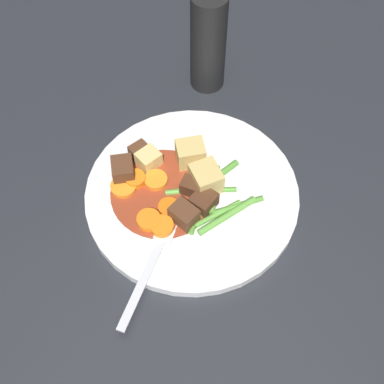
{
  "coord_description": "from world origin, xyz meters",
  "views": [
    {
      "loc": [
        0.01,
        0.36,
        0.58
      ],
      "look_at": [
        0.0,
        0.0,
        0.01
      ],
      "focal_mm": 50.06,
      "sensor_mm": 36.0,
      "label": 1
    }
  ],
  "objects": [
    {
      "name": "carrot_slice_3",
      "position": [
        0.04,
        0.05,
        0.02
      ],
      "size": [
        0.04,
        0.04,
        0.01
      ],
      "primitive_type": "cylinder",
      "rotation": [
        0.0,
        0.0,
        3.98
      ],
      "color": "orange",
      "rests_on": "dinner_plate"
    },
    {
      "name": "ground_plane",
      "position": [
        0.0,
        0.0,
        0.0
      ],
      "size": [
        3.0,
        3.0,
        0.0
      ],
      "primitive_type": "plane",
      "color": "#26282D"
    },
    {
      "name": "carrot_slice_0",
      "position": [
        0.08,
        -0.01,
        0.02
      ],
      "size": [
        0.04,
        0.04,
        0.01
      ],
      "primitive_type": "cylinder",
      "rotation": [
        0.0,
        0.0,
        1.05
      ],
      "color": "orange",
      "rests_on": "dinner_plate"
    },
    {
      "name": "meat_chunk_1",
      "position": [
        -0.01,
        0.02,
        0.02
      ],
      "size": [
        0.04,
        0.04,
        0.02
      ],
      "primitive_type": "cube",
      "rotation": [
        0.0,
        0.0,
        5.59
      ],
      "color": "#4C2B19",
      "rests_on": "dinner_plate"
    },
    {
      "name": "green_bean_2",
      "position": [
        -0.02,
        -0.0,
        0.02
      ],
      "size": [
        0.08,
        0.01,
        0.01
      ],
      "primitive_type": "cylinder",
      "rotation": [
        0.0,
        1.57,
        -0.01
      ],
      "color": "#599E38",
      "rests_on": "dinner_plate"
    },
    {
      "name": "green_bean_6",
      "position": [
        -0.0,
        0.0,
        0.02
      ],
      "size": [
        0.07,
        0.01,
        0.01
      ],
      "primitive_type": "cylinder",
      "rotation": [
        0.0,
        1.57,
        0.06
      ],
      "color": "#66AD42",
      "rests_on": "dinner_plate"
    },
    {
      "name": "green_bean_8",
      "position": [
        -0.05,
        0.02,
        0.02
      ],
      "size": [
        0.06,
        0.03,
        0.01
      ],
      "primitive_type": "cylinder",
      "rotation": [
        0.0,
        1.57,
        0.3
      ],
      "color": "#599E38",
      "rests_on": "dinner_plate"
    },
    {
      "name": "meat_chunk_4",
      "position": [
        0.06,
        -0.05,
        0.02
      ],
      "size": [
        0.03,
        0.03,
        0.02
      ],
      "primitive_type": "cube",
      "rotation": [
        0.0,
        0.0,
        2.2
      ],
      "color": "#56331E",
      "rests_on": "dinner_plate"
    },
    {
      "name": "green_bean_1",
      "position": [
        -0.03,
        0.03,
        0.02
      ],
      "size": [
        0.06,
        0.04,
        0.01
      ],
      "primitive_type": "cylinder",
      "rotation": [
        0.0,
        1.57,
        0.5
      ],
      "color": "#66AD42",
      "rests_on": "dinner_plate"
    },
    {
      "name": "green_bean_3",
      "position": [
        -0.02,
        0.01,
        0.02
      ],
      "size": [
        0.04,
        0.07,
        0.01
      ],
      "primitive_type": "cylinder",
      "rotation": [
        0.0,
        1.57,
        1.06
      ],
      "color": "#66AD42",
      "rests_on": "dinner_plate"
    },
    {
      "name": "meat_chunk_3",
      "position": [
        -0.0,
        0.0,
        0.02
      ],
      "size": [
        0.03,
        0.03,
        0.02
      ],
      "primitive_type": "cube",
      "rotation": [
        0.0,
        0.0,
        5.86
      ],
      "color": "#4C2B19",
      "rests_on": "dinner_plate"
    },
    {
      "name": "green_bean_5",
      "position": [
        -0.04,
        0.04,
        0.02
      ],
      "size": [
        0.07,
        0.05,
        0.01
      ],
      "primitive_type": "cylinder",
      "rotation": [
        0.0,
        1.57,
        0.56
      ],
      "color": "#66AD42",
      "rests_on": "dinner_plate"
    },
    {
      "name": "carrot_slice_4",
      "position": [
        0.03,
        0.02,
        0.02
      ],
      "size": [
        0.04,
        0.04,
        0.01
      ],
      "primitive_type": "cylinder",
      "rotation": [
        0.0,
        0.0,
        1.03
      ],
      "color": "orange",
      "rests_on": "dinner_plate"
    },
    {
      "name": "green_bean_0",
      "position": [
        -0.01,
        0.02,
        0.02
      ],
      "size": [
        0.03,
        0.08,
        0.01
      ],
      "primitive_type": "cylinder",
      "rotation": [
        0.0,
        1.57,
        1.3
      ],
      "color": "#599E38",
      "rests_on": "dinner_plate"
    },
    {
      "name": "stew_sauce",
      "position": [
        0.04,
        -0.0,
        0.01
      ],
      "size": [
        0.13,
        0.13,
        0.0
      ],
      "primitive_type": "cylinder",
      "color": "#93381E",
      "rests_on": "dinner_plate"
    },
    {
      "name": "green_bean_4",
      "position": [
        -0.03,
        0.0,
        0.02
      ],
      "size": [
        0.02,
        0.07,
        0.01
      ],
      "primitive_type": "cylinder",
      "rotation": [
        0.0,
        1.57,
        1.41
      ],
      "color": "#66AD42",
      "rests_on": "dinner_plate"
    },
    {
      "name": "carrot_slice_2",
      "position": [
        0.05,
        0.04,
        0.02
      ],
      "size": [
        0.04,
        0.04,
        0.01
      ],
      "primitive_type": "cylinder",
      "rotation": [
        0.0,
        0.0,
        2.09
      ],
      "color": "orange",
      "rests_on": "dinner_plate"
    },
    {
      "name": "meat_chunk_0",
      "position": [
        0.01,
        0.04,
        0.03
      ],
      "size": [
        0.04,
        0.04,
        0.03
      ],
      "primitive_type": "cube",
      "rotation": [
        0.0,
        0.0,
        2.36
      ],
      "color": "#56331E",
      "rests_on": "dinner_plate"
    },
    {
      "name": "carrot_slice_1",
      "position": [
        0.04,
        -0.02,
        0.02
      ],
      "size": [
        0.03,
        0.03,
        0.01
      ],
      "primitive_type": "cylinder",
      "rotation": [
        0.0,
        0.0,
        2.97
      ],
      "color": "orange",
      "rests_on": "dinner_plate"
    },
    {
      "name": "meat_chunk_2",
      "position": [
        0.09,
        -0.03,
        0.03
      ],
      "size": [
        0.03,
        0.03,
        0.03
      ],
      "primitive_type": "cube",
      "rotation": [
        0.0,
        0.0,
        0.11
      ],
      "color": "#56331E",
      "rests_on": "dinner_plate"
    },
    {
      "name": "pepper_mill",
      "position": [
        -0.03,
        -0.2,
        0.07
      ],
      "size": [
        0.05,
        0.05,
        0.15
      ],
      "primitive_type": "cylinder",
      "color": "black",
      "rests_on": "ground_plane"
    },
    {
      "name": "potato_chunk_1",
      "position": [
        -0.02,
        -0.01,
        0.03
      ],
      "size": [
        0.04,
        0.05,
        0.03
      ],
      "primitive_type": "cube",
      "rotation": [
        0.0,
        0.0,
        1.94
      ],
      "color": "#DBBC6B",
      "rests_on": "dinner_plate"
    },
    {
      "name": "fork",
      "position": [
        0.05,
        0.09,
        0.01
      ],
      "size": [
        0.08,
        0.17,
        0.0
      ],
      "color": "silver",
      "rests_on": "dinner_plate"
    },
    {
      "name": "green_bean_7",
      "position": [
        -0.03,
        -0.02,
        0.02
      ],
      "size": [
        0.06,
        0.05,
        0.01
      ],
      "primitive_type": "cylinder",
      "rotation": [
        0.0,
        1.57,
        0.68
      ],
      "color": "#599E38",
      "rests_on": "dinner_plate"
    },
    {
      "name": "potato_chunk_0",
      "position": [
        0.05,
        -0.04,
        0.02
      ],
      "size": [
        0.04,
        0.04,
        0.02
      ],
      "primitive_type": "cube",
      "rotation": [
        0.0,
        0.0,
        5.39
      ],
      "color": "#E5CC7A",
      "rests_on": "dinner_plate"
    },
    {
      "name": "potato_chunk_2",
      "position": [
        0.0,
        -0.05,
        0.03
      ],
      "size": [
        0.04,
        0.03,
        0.03
      ],
      "primitive_type": "cube",
      "rotation": [
        0.0,
        0.0,
        3.3
      ],
      "color": "#DBBC6B",
      "rests_on": "dinner_plate"
    },
    {
      "name": "dinner_plate",
      "position": [
        0.0,
        0.0,
        0.01
      ],
      "size": [
        0.27,
        0.27,
        0.01
      ],
      "primitive_type": "cylinder",
      "color": "white",
      "rests_on": "ground_plane"
    },
    {
      "name": "carrot_slice_5",
      "position": [
        0.07,
        -0.02,
        0.02
      ],
      "size": [
        0.04,
        0.04,
        0.01
      ],
      "primitive_type": "cylinder",
      "rotation": [
        0.0,
        0.0,
        2.61
      ],
      "color": "orange",
      "rests_on": "dinner_plate"
    }
  ]
}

